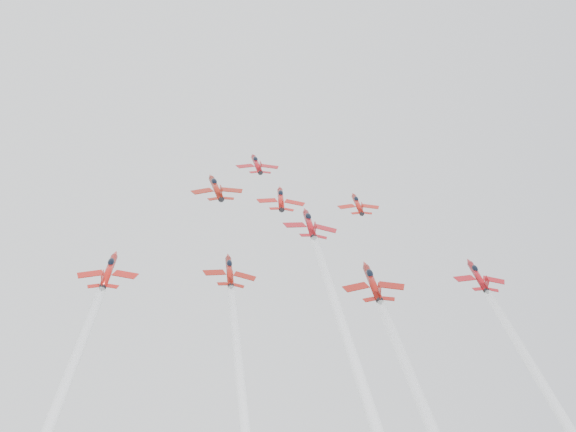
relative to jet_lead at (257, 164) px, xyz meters
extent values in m
cylinder|color=#9F0F15|center=(0.00, -0.29, -0.31)|extent=(1.11, 8.76, 6.99)
cone|color=#9F0F15|center=(0.00, 4.65, 3.41)|extent=(1.11, 2.45, 2.23)
cone|color=black|center=(0.00, -4.82, -3.72)|extent=(1.11, 1.64, 1.62)
ellipsoid|color=black|center=(0.00, 1.27, 1.50)|extent=(1.01, 2.33, 2.07)
cube|color=#9F0F15|center=(-2.74, -0.91, -0.84)|extent=(4.13, 2.63, 1.18)
cube|color=#9F0F15|center=(2.74, -0.91, -0.84)|extent=(4.13, 2.63, 1.18)
cube|color=#9F0F15|center=(0.00, -4.58, -2.02)|extent=(0.12, 2.68, 2.72)
cube|color=#9F0F15|center=(-1.42, -4.01, -3.11)|extent=(1.98, 1.30, 0.67)
cube|color=#9F0F15|center=(1.42, -4.01, -3.11)|extent=(1.98, 1.30, 0.67)
cylinder|color=maroon|center=(-9.33, -12.40, -9.44)|extent=(1.22, 9.62, 7.67)
cone|color=maroon|center=(-9.33, -6.99, -5.36)|extent=(1.22, 2.69, 2.45)
cone|color=black|center=(-9.33, -17.38, -13.19)|extent=(1.22, 1.80, 1.78)
ellipsoid|color=black|center=(-9.33, -10.70, -7.46)|extent=(1.11, 2.56, 2.27)
cube|color=maroon|center=(-12.33, -13.08, -10.02)|extent=(4.53, 2.89, 1.29)
cube|color=maroon|center=(-6.33, -13.08, -10.02)|extent=(4.53, 2.89, 1.29)
cube|color=maroon|center=(-9.33, -17.12, -11.32)|extent=(0.13, 2.94, 2.98)
cube|color=maroon|center=(-10.89, -16.49, -12.52)|extent=(2.18, 1.43, 0.74)
cube|color=maroon|center=(-7.77, -16.49, -12.52)|extent=(2.18, 1.43, 0.74)
cylinder|color=#AF1410|center=(3.31, -16.08, -12.21)|extent=(1.12, 8.78, 7.00)
cone|color=#AF1410|center=(3.31, -11.13, -8.48)|extent=(1.12, 2.46, 2.24)
cone|color=black|center=(3.31, -20.62, -15.63)|extent=(1.12, 1.64, 1.62)
ellipsoid|color=black|center=(3.31, -14.52, -10.40)|extent=(1.02, 2.33, 2.07)
cube|color=#AF1410|center=(0.57, -16.70, -12.74)|extent=(4.14, 2.64, 1.18)
cube|color=#AF1410|center=(6.05, -16.70, -12.74)|extent=(4.14, 2.64, 1.18)
cube|color=#AF1410|center=(3.31, -20.38, -13.92)|extent=(0.12, 2.68, 2.72)
cube|color=#AF1410|center=(1.89, -19.81, -15.02)|extent=(1.99, 1.30, 0.68)
cube|color=#AF1410|center=(4.73, -19.81, -15.02)|extent=(1.99, 1.30, 0.68)
cylinder|color=#AA1810|center=(18.68, -17.08, -12.96)|extent=(0.98, 7.68, 6.13)
cone|color=#AA1810|center=(18.68, -12.75, -9.70)|extent=(0.98, 2.15, 1.96)
cone|color=black|center=(18.68, -21.05, -15.96)|extent=(0.98, 1.44, 1.42)
ellipsoid|color=black|center=(18.68, -15.72, -11.38)|extent=(0.89, 2.04, 1.81)
cube|color=#AA1810|center=(16.28, -17.62, -13.43)|extent=(3.62, 2.31, 1.03)
cube|color=#AA1810|center=(21.08, -17.62, -13.43)|extent=(3.62, 2.31, 1.03)
cube|color=#AA1810|center=(18.68, -20.84, -14.47)|extent=(0.11, 2.35, 2.38)
cube|color=#AA1810|center=(17.44, -20.34, -15.42)|extent=(1.74, 1.14, 0.59)
cube|color=#AA1810|center=(19.93, -20.34, -15.42)|extent=(1.74, 1.14, 0.59)
cylinder|color=maroon|center=(7.48, -25.20, -19.08)|extent=(1.18, 9.28, 7.40)
cone|color=maroon|center=(7.48, -19.97, -15.14)|extent=(1.18, 2.60, 2.36)
cone|color=black|center=(7.48, -30.00, -22.70)|extent=(1.18, 1.74, 1.72)
ellipsoid|color=black|center=(7.48, -23.55, -17.17)|extent=(1.07, 2.47, 2.19)
cube|color=maroon|center=(4.58, -25.85, -19.64)|extent=(4.38, 2.79, 1.25)
cube|color=maroon|center=(10.38, -25.85, -19.64)|extent=(4.38, 2.79, 1.25)
cube|color=maroon|center=(7.48, -29.75, -20.90)|extent=(0.13, 2.84, 2.88)
cube|color=maroon|center=(5.98, -29.14, -22.06)|extent=(2.10, 1.38, 0.71)
cube|color=maroon|center=(8.98, -29.14, -22.06)|extent=(2.10, 1.38, 0.71)
cylinder|color=white|center=(7.48, -68.92, -52.04)|extent=(1.50, 78.06, 59.35)
cylinder|color=#AF1610|center=(-26.60, -40.91, -30.92)|extent=(1.08, 8.48, 6.76)
cone|color=#AF1610|center=(-26.60, -36.13, -27.32)|extent=(1.08, 2.37, 2.16)
cone|color=black|center=(-26.60, -45.29, -34.23)|extent=(1.08, 1.59, 1.57)
ellipsoid|color=black|center=(-26.60, -39.40, -29.17)|extent=(0.98, 2.25, 2.00)
cube|color=#AF1610|center=(-29.24, -41.50, -31.43)|extent=(4.00, 2.55, 1.14)
cube|color=#AF1610|center=(-23.95, -41.50, -31.43)|extent=(4.00, 2.55, 1.14)
cube|color=#AF1610|center=(-26.60, -45.06, -32.58)|extent=(0.12, 2.59, 2.63)
cube|color=#AF1610|center=(-27.97, -44.51, -33.64)|extent=(1.92, 1.26, 0.65)
cube|color=#AF1610|center=(-25.22, -44.51, -33.64)|extent=(1.92, 1.26, 0.65)
cylinder|color=maroon|center=(-8.03, -40.35, -30.50)|extent=(0.99, 7.75, 6.18)
cone|color=maroon|center=(-8.03, -35.98, -27.21)|extent=(0.99, 2.17, 1.97)
cone|color=black|center=(-8.03, -44.36, -33.52)|extent=(0.99, 1.45, 1.43)
ellipsoid|color=black|center=(-8.03, -38.97, -28.90)|extent=(0.90, 2.06, 1.83)
cube|color=maroon|center=(-10.45, -40.89, -30.97)|extent=(3.65, 2.33, 1.04)
cube|color=maroon|center=(-5.61, -40.89, -30.97)|extent=(3.65, 2.33, 1.04)
cube|color=maroon|center=(-8.03, -44.15, -32.02)|extent=(0.11, 2.37, 2.40)
cube|color=maroon|center=(-9.28, -43.64, -32.98)|extent=(1.75, 1.15, 0.60)
cube|color=maroon|center=(-6.77, -43.64, -32.98)|extent=(1.75, 1.15, 0.60)
cylinder|color=maroon|center=(14.53, -42.62, -32.21)|extent=(1.16, 9.10, 7.26)
cone|color=maroon|center=(14.53, -37.49, -28.35)|extent=(1.16, 2.55, 2.32)
cone|color=black|center=(14.53, -47.32, -35.76)|extent=(1.16, 1.70, 1.68)
ellipsoid|color=black|center=(14.53, -41.00, -30.34)|extent=(1.05, 2.42, 2.15)
cube|color=maroon|center=(11.69, -43.26, -32.76)|extent=(4.29, 2.73, 1.22)
cube|color=maroon|center=(17.37, -43.26, -32.76)|extent=(4.29, 2.73, 1.22)
cube|color=maroon|center=(14.53, -47.07, -33.99)|extent=(0.13, 2.78, 2.82)
cube|color=maroon|center=(13.06, -46.48, -35.13)|extent=(2.06, 1.35, 0.70)
cube|color=maroon|center=(16.00, -46.48, -35.13)|extent=(2.06, 1.35, 0.70)
cylinder|color=maroon|center=(33.14, -40.26, -30.43)|extent=(1.01, 7.91, 6.31)
cone|color=maroon|center=(33.14, -35.80, -27.08)|extent=(1.01, 2.21, 2.01)
cone|color=black|center=(33.14, -44.35, -33.52)|extent=(1.01, 1.48, 1.46)
ellipsoid|color=black|center=(33.14, -38.85, -28.80)|extent=(0.91, 2.10, 1.87)
cube|color=maroon|center=(30.68, -40.81, -30.91)|extent=(3.73, 2.38, 1.06)
cube|color=maroon|center=(35.61, -40.81, -30.91)|extent=(3.73, 2.38, 1.06)
cube|color=maroon|center=(33.14, -44.13, -31.98)|extent=(0.11, 2.42, 2.45)
cube|color=maroon|center=(31.86, -43.62, -32.97)|extent=(1.79, 1.17, 0.61)
cube|color=maroon|center=(34.42, -43.62, -32.97)|extent=(1.79, 1.17, 0.61)
camera|label=1|loc=(-14.78, -153.26, -47.51)|focal=45.00mm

